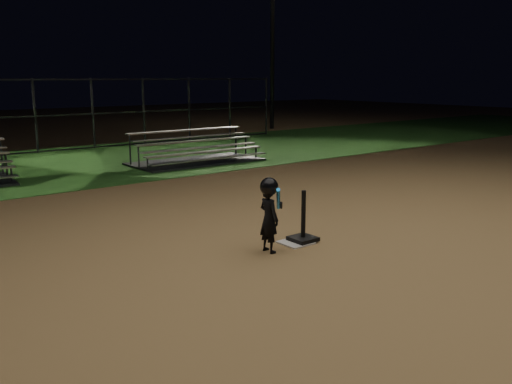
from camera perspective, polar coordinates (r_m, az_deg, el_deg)
name	(u,v)px	position (r m, az deg, el deg)	size (l,w,h in m)	color
ground	(296,243)	(8.51, 4.18, -5.39)	(80.00, 80.00, 0.00)	olive
grass_strip	(69,164)	(17.09, -18.99, 2.81)	(60.00, 8.00, 0.01)	#204E19
home_plate	(296,243)	(8.50, 4.18, -5.31)	(0.45, 0.45, 0.02)	beige
batting_tee	(303,231)	(8.54, 4.96, -4.14)	(0.38, 0.38, 0.80)	black
child_batter	(269,213)	(7.93, 1.39, -2.19)	(0.45, 0.57, 1.12)	black
bleacher_right	(197,156)	(16.46, -6.25, 3.74)	(3.91, 1.92, 0.96)	silver
backstop_fence	(35,116)	(19.81, -22.15, 7.38)	(20.08, 0.08, 2.50)	#38383D
light_pole_right	(273,26)	(27.38, 1.82, 17.02)	(0.90, 0.53, 8.30)	#2D2D30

